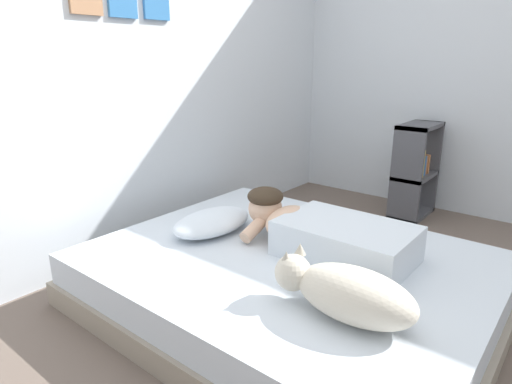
{
  "coord_description": "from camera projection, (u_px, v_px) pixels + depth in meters",
  "views": [
    {
      "loc": [
        -1.61,
        -0.77,
        1.24
      ],
      "look_at": [
        0.15,
        0.65,
        0.54
      ],
      "focal_mm": 30.39,
      "sensor_mm": 36.0,
      "label": 1
    }
  ],
  "objects": [
    {
      "name": "person_lying",
      "position": [
        321.0,
        231.0,
        2.21
      ],
      "size": [
        0.43,
        0.92,
        0.27
      ],
      "color": "silver",
      "rests_on": "bed"
    },
    {
      "name": "pillow",
      "position": [
        212.0,
        222.0,
        2.47
      ],
      "size": [
        0.52,
        0.32,
        0.11
      ],
      "primitive_type": "ellipsoid",
      "color": "silver",
      "rests_on": "bed"
    },
    {
      "name": "dog",
      "position": [
        346.0,
        292.0,
        1.64
      ],
      "size": [
        0.26,
        0.57,
        0.21
      ],
      "color": "beige",
      "rests_on": "bed"
    },
    {
      "name": "bed",
      "position": [
        288.0,
        280.0,
        2.23
      ],
      "size": [
        1.57,
        1.95,
        0.29
      ],
      "color": "gray",
      "rests_on": "ground"
    },
    {
      "name": "ground_plane",
      "position": [
        344.0,
        334.0,
        2.02
      ],
      "size": [
        12.42,
        12.42,
        0.0
      ],
      "primitive_type": "plane",
      "color": "#66564C"
    },
    {
      "name": "cell_phone",
      "position": [
        311.0,
        240.0,
        2.35
      ],
      "size": [
        0.07,
        0.14,
        0.01
      ],
      "primitive_type": "cube",
      "color": "black",
      "rests_on": "bed"
    },
    {
      "name": "side_wall_right",
      "position": [
        454.0,
        56.0,
        3.41
      ],
      "size": [
        0.1,
        6.05,
        2.5
      ],
      "primitive_type": "cube",
      "color": "silver",
      "rests_on": "ground"
    },
    {
      "name": "bookshelf",
      "position": [
        415.0,
        170.0,
        3.44
      ],
      "size": [
        0.45,
        0.24,
        0.75
      ],
      "color": "#4C4C51",
      "rests_on": "ground"
    },
    {
      "name": "back_wall",
      "position": [
        121.0,
        55.0,
        2.6
      ],
      "size": [
        4.21,
        0.12,
        2.5
      ],
      "color": "silver",
      "rests_on": "ground"
    },
    {
      "name": "coffee_cup",
      "position": [
        273.0,
        219.0,
        2.56
      ],
      "size": [
        0.12,
        0.09,
        0.07
      ],
      "color": "teal",
      "rests_on": "bed"
    }
  ]
}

